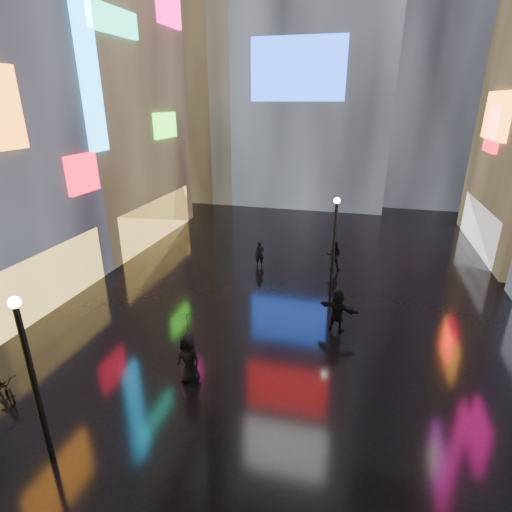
% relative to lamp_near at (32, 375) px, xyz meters
% --- Properties ---
extents(ground, '(140.00, 140.00, 0.00)m').
position_rel_lamp_near_xyz_m(ground, '(4.76, 12.54, -2.94)').
color(ground, black).
rests_on(ground, ground).
extents(building_left_far, '(10.28, 12.00, 22.00)m').
position_rel_lamp_near_xyz_m(building_left_far, '(-11.22, 18.55, 8.04)').
color(building_left_far, black).
rests_on(building_left_far, ground).
extents(tower_flank_right, '(12.00, 12.00, 34.00)m').
position_rel_lamp_near_xyz_m(tower_flank_right, '(13.76, 38.54, 14.06)').
color(tower_flank_right, black).
rests_on(tower_flank_right, ground).
extents(tower_flank_left, '(10.00, 10.00, 26.00)m').
position_rel_lamp_near_xyz_m(tower_flank_left, '(-9.24, 34.54, 10.06)').
color(tower_flank_left, black).
rests_on(tower_flank_left, ground).
extents(lamp_near, '(0.30, 0.30, 5.20)m').
position_rel_lamp_near_xyz_m(lamp_near, '(0.00, 0.00, 0.00)').
color(lamp_near, black).
rests_on(lamp_near, ground).
extents(lamp_far, '(0.30, 0.30, 5.20)m').
position_rel_lamp_near_xyz_m(lamp_far, '(6.69, 12.53, 0.00)').
color(lamp_far, black).
rests_on(lamp_far, ground).
extents(pedestrian_4, '(1.08, 0.87, 1.93)m').
position_rel_lamp_near_xyz_m(pedestrian_4, '(2.38, 4.21, -1.98)').
color(pedestrian_4, black).
rests_on(pedestrian_4, ground).
extents(pedestrian_5, '(1.88, 1.11, 1.93)m').
position_rel_lamp_near_xyz_m(pedestrian_5, '(7.25, 9.08, -1.98)').
color(pedestrian_5, black).
rests_on(pedestrian_5, ground).
extents(pedestrian_6, '(0.61, 0.45, 1.55)m').
position_rel_lamp_near_xyz_m(pedestrian_6, '(2.13, 15.41, -2.17)').
color(pedestrian_6, black).
rests_on(pedestrian_6, ground).
extents(pedestrian_7, '(0.92, 0.74, 1.80)m').
position_rel_lamp_near_xyz_m(pedestrian_7, '(6.57, 16.02, -2.05)').
color(pedestrian_7, black).
rests_on(pedestrian_7, ground).
extents(umbrella_2, '(1.27, 1.26, 0.88)m').
position_rel_lamp_near_xyz_m(umbrella_2, '(2.38, 4.21, -0.57)').
color(umbrella_2, black).
rests_on(umbrella_2, pedestrian_4).
extents(bicycle, '(1.94, 1.34, 0.97)m').
position_rel_lamp_near_xyz_m(bicycle, '(-3.46, 1.79, -2.46)').
color(bicycle, black).
rests_on(bicycle, ground).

